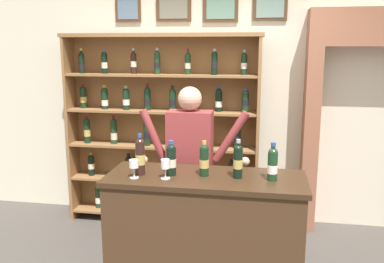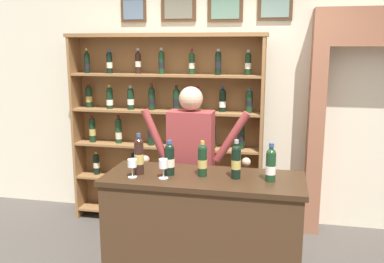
# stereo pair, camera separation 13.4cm
# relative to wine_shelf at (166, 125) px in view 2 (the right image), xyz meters

# --- Properties ---
(back_wall) EXTENTS (12.00, 0.19, 3.53)m
(back_wall) POSITION_rel_wine_shelf_xyz_m (0.61, 0.35, 0.63)
(back_wall) COLOR beige
(back_wall) RESTS_ON ground
(wine_shelf) EXTENTS (2.19, 0.30, 2.14)m
(wine_shelf) POSITION_rel_wine_shelf_xyz_m (0.00, 0.00, 0.00)
(wine_shelf) COLOR olive
(wine_shelf) RESTS_ON ground
(archway_doorway) EXTENTS (1.48, 0.45, 2.38)m
(archway_doorway) POSITION_rel_wine_shelf_xyz_m (2.28, 0.21, 0.25)
(archway_doorway) COLOR #935B42
(archway_doorway) RESTS_ON ground
(tasting_counter) EXTENTS (1.53, 0.61, 1.03)m
(tasting_counter) POSITION_rel_wine_shelf_xyz_m (0.69, -1.42, -0.62)
(tasting_counter) COLOR #422B19
(tasting_counter) RESTS_ON ground
(shopkeeper) EXTENTS (1.02, 0.22, 1.66)m
(shopkeeper) POSITION_rel_wine_shelf_xyz_m (0.47, -0.85, -0.12)
(shopkeeper) COLOR #2D3347
(shopkeeper) RESTS_ON ground
(tasting_bottle_brunello) EXTENTS (0.07, 0.07, 0.32)m
(tasting_bottle_brunello) POSITION_rel_wine_shelf_xyz_m (0.19, -1.46, 0.04)
(tasting_bottle_brunello) COLOR black
(tasting_bottle_brunello) RESTS_ON tasting_counter
(tasting_bottle_prosecco) EXTENTS (0.08, 0.08, 0.27)m
(tasting_bottle_prosecco) POSITION_rel_wine_shelf_xyz_m (0.43, -1.44, 0.02)
(tasting_bottle_prosecco) COLOR black
(tasting_bottle_prosecco) RESTS_ON tasting_counter
(tasting_bottle_vin_santo) EXTENTS (0.07, 0.07, 0.28)m
(tasting_bottle_vin_santo) POSITION_rel_wine_shelf_xyz_m (0.68, -1.41, 0.02)
(tasting_bottle_vin_santo) COLOR black
(tasting_bottle_vin_santo) RESTS_ON tasting_counter
(tasting_bottle_riserva) EXTENTS (0.07, 0.07, 0.30)m
(tasting_bottle_riserva) POSITION_rel_wine_shelf_xyz_m (0.94, -1.41, 0.03)
(tasting_bottle_riserva) COLOR black
(tasting_bottle_riserva) RESTS_ON tasting_counter
(tasting_bottle_super_tuscan) EXTENTS (0.07, 0.07, 0.29)m
(tasting_bottle_super_tuscan) POSITION_rel_wine_shelf_xyz_m (1.19, -1.43, 0.02)
(tasting_bottle_super_tuscan) COLOR #19381E
(tasting_bottle_super_tuscan) RESTS_ON tasting_counter
(wine_glass_spare) EXTENTS (0.07, 0.07, 0.14)m
(wine_glass_spare) POSITION_rel_wine_shelf_xyz_m (0.17, -1.56, -0.01)
(wine_glass_spare) COLOR silver
(wine_glass_spare) RESTS_ON tasting_counter
(wine_glass_center) EXTENTS (0.07, 0.07, 0.15)m
(wine_glass_center) POSITION_rel_wine_shelf_xyz_m (0.40, -1.53, -0.01)
(wine_glass_center) COLOR silver
(wine_glass_center) RESTS_ON tasting_counter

